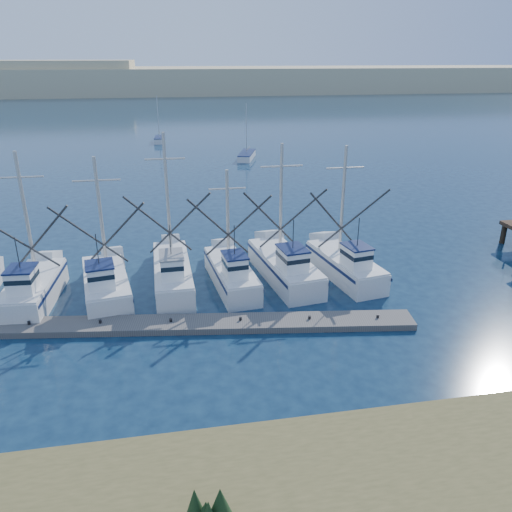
# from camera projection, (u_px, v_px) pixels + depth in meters

# --- Properties ---
(ground) EXTENTS (500.00, 500.00, 0.00)m
(ground) POSITION_uv_depth(u_px,v_px,m) (354.00, 368.00, 24.97)
(ground) COLOR #0C1E35
(ground) RESTS_ON ground
(floating_dock) EXTENTS (28.06, 5.69, 0.37)m
(floating_dock) POSITION_uv_depth(u_px,v_px,m) (171.00, 324.00, 28.66)
(floating_dock) COLOR #5B5651
(floating_dock) RESTS_ON ground
(dune_ridge) EXTENTS (360.00, 60.00, 10.00)m
(dune_ridge) POSITION_uv_depth(u_px,v_px,m) (182.00, 80.00, 214.92)
(dune_ridge) COLOR tan
(dune_ridge) RESTS_ON ground
(trawler_fleet) EXTENTS (27.47, 8.79, 10.07)m
(trawler_fleet) POSITION_uv_depth(u_px,v_px,m) (180.00, 277.00, 32.92)
(trawler_fleet) COLOR silver
(trawler_fleet) RESTS_ON ground
(sailboat_near) EXTENTS (3.73, 6.86, 8.10)m
(sailboat_near) POSITION_uv_depth(u_px,v_px,m) (247.00, 156.00, 75.61)
(sailboat_near) COLOR silver
(sailboat_near) RESTS_ON ground
(sailboat_far) EXTENTS (1.92, 4.95, 8.10)m
(sailboat_far) POSITION_uv_depth(u_px,v_px,m) (160.00, 140.00, 90.02)
(sailboat_far) COLOR silver
(sailboat_far) RESTS_ON ground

